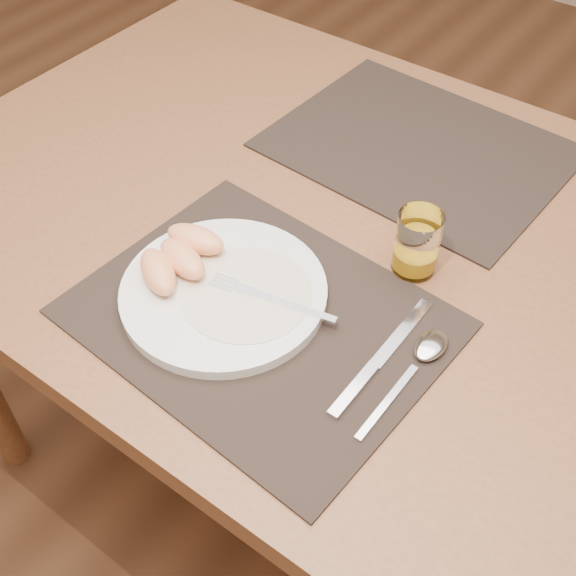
# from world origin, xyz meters

# --- Properties ---
(ground) EXTENTS (5.00, 5.00, 0.00)m
(ground) POSITION_xyz_m (0.00, 0.00, 0.00)
(ground) COLOR brown
(ground) RESTS_ON ground
(table) EXTENTS (1.40, 0.90, 0.75)m
(table) POSITION_xyz_m (0.00, 0.00, 0.67)
(table) COLOR brown
(table) RESTS_ON ground
(placemat_near) EXTENTS (0.47, 0.38, 0.00)m
(placemat_near) POSITION_xyz_m (-0.01, -0.22, 0.75)
(placemat_near) COLOR black
(placemat_near) RESTS_ON table
(placemat_far) EXTENTS (0.47, 0.37, 0.00)m
(placemat_far) POSITION_xyz_m (-0.03, 0.22, 0.75)
(placemat_far) COLOR black
(placemat_far) RESTS_ON table
(plate) EXTENTS (0.27, 0.27, 0.02)m
(plate) POSITION_xyz_m (-0.07, -0.22, 0.76)
(plate) COLOR white
(plate) RESTS_ON placemat_near
(plate_dressing) EXTENTS (0.17, 0.17, 0.00)m
(plate_dressing) POSITION_xyz_m (-0.04, -0.21, 0.77)
(plate_dressing) COLOR white
(plate_dressing) RESTS_ON plate
(fork) EXTENTS (0.17, 0.05, 0.00)m
(fork) POSITION_xyz_m (-0.02, -0.20, 0.77)
(fork) COLOR silver
(fork) RESTS_ON plate
(knife) EXTENTS (0.02, 0.22, 0.01)m
(knife) POSITION_xyz_m (0.15, -0.20, 0.76)
(knife) COLOR silver
(knife) RESTS_ON placemat_near
(spoon) EXTENTS (0.04, 0.19, 0.01)m
(spoon) POSITION_xyz_m (0.19, -0.15, 0.76)
(spoon) COLOR silver
(spoon) RESTS_ON placemat_near
(juice_glass) EXTENTS (0.06, 0.06, 0.09)m
(juice_glass) POSITION_xyz_m (0.10, -0.03, 0.79)
(juice_glass) COLOR white
(juice_glass) RESTS_ON placemat_near
(grapefruit_wedges) EXTENTS (0.10, 0.14, 0.03)m
(grapefruit_wedges) POSITION_xyz_m (-0.14, -0.22, 0.79)
(grapefruit_wedges) COLOR #FAA066
(grapefruit_wedges) RESTS_ON plate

